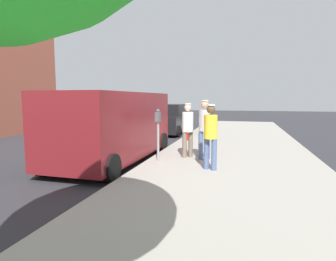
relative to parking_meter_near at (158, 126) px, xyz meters
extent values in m
plane|color=#2D2D33|center=(-1.35, -0.58, -1.18)|extent=(80.00, 80.00, 0.00)
cube|color=#9E998E|center=(2.15, -0.58, -1.11)|extent=(5.00, 32.00, 0.15)
cylinder|color=gray|center=(0.00, 0.00, -0.46)|extent=(0.07, 0.07, 1.15)
cube|color=#4C4C51|center=(0.00, 0.00, 0.26)|extent=(0.14, 0.18, 0.28)
sphere|color=#47474C|center=(0.00, 0.00, 0.43)|extent=(0.12, 0.12, 0.12)
cylinder|color=#4C608C|center=(1.70, -0.72, -0.63)|extent=(0.14, 0.14, 0.81)
cylinder|color=#4C608C|center=(1.49, -0.63, -0.63)|extent=(0.14, 0.14, 0.81)
cylinder|color=yellow|center=(1.60, -0.68, 0.08)|extent=(0.34, 0.34, 0.60)
sphere|color=brown|center=(1.60, -0.68, 0.52)|extent=(0.22, 0.22, 0.22)
cylinder|color=silver|center=(1.60, -0.68, 0.63)|extent=(0.21, 0.21, 0.04)
cylinder|color=#4C608C|center=(1.38, 0.59, -0.60)|extent=(0.14, 0.14, 0.85)
cylinder|color=#4C608C|center=(1.18, 0.51, -0.60)|extent=(0.14, 0.14, 0.85)
cylinder|color=#B7B7B7|center=(1.28, 0.55, 0.14)|extent=(0.34, 0.34, 0.64)
sphere|color=tan|center=(1.28, 0.55, 0.61)|extent=(0.23, 0.23, 0.23)
cylinder|color=silver|center=(1.28, 0.55, 0.72)|extent=(0.22, 0.22, 0.04)
cylinder|color=#726656|center=(0.83, 0.76, -0.63)|extent=(0.14, 0.14, 0.80)
cylinder|color=#726656|center=(0.66, 0.61, -0.63)|extent=(0.14, 0.14, 0.80)
cylinder|color=white|center=(0.75, 0.69, 0.07)|extent=(0.34, 0.34, 0.60)
sphere|color=beige|center=(0.75, 0.69, 0.51)|extent=(0.22, 0.22, 0.22)
cylinder|color=silver|center=(0.75, 0.69, 0.62)|extent=(0.21, 0.21, 0.04)
cube|color=maroon|center=(-1.50, 0.20, -0.01)|extent=(2.11, 5.24, 1.96)
cube|color=black|center=(-1.45, 2.65, 0.38)|extent=(1.84, 0.12, 0.88)
cylinder|color=black|center=(-2.41, 2.27, -0.84)|extent=(0.23, 0.68, 0.68)
cylinder|color=black|center=(-0.51, 2.23, -0.84)|extent=(0.23, 0.68, 0.68)
cylinder|color=black|center=(-2.49, -1.83, -0.84)|extent=(0.23, 0.68, 0.68)
cylinder|color=black|center=(-0.59, -1.87, -0.84)|extent=(0.23, 0.68, 0.68)
cube|color=black|center=(-1.65, 7.80, -0.57)|extent=(1.89, 4.43, 0.89)
cube|color=black|center=(-1.65, 7.58, 0.17)|extent=(1.63, 2.01, 0.60)
cylinder|color=black|center=(-2.48, 9.47, -0.88)|extent=(0.23, 0.60, 0.60)
cylinder|color=black|center=(-0.76, 9.44, -0.88)|extent=(0.23, 0.60, 0.60)
cylinder|color=black|center=(-2.53, 6.17, -0.88)|extent=(0.23, 0.60, 0.60)
cylinder|color=black|center=(-0.81, 6.14, -0.88)|extent=(0.23, 0.60, 0.60)
cylinder|color=red|center=(0.10, 4.28, -0.68)|extent=(0.24, 0.24, 0.70)
sphere|color=red|center=(0.10, 4.28, -0.27)|extent=(0.20, 0.20, 0.20)
camera|label=1|loc=(2.38, -7.85, 0.79)|focal=30.32mm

